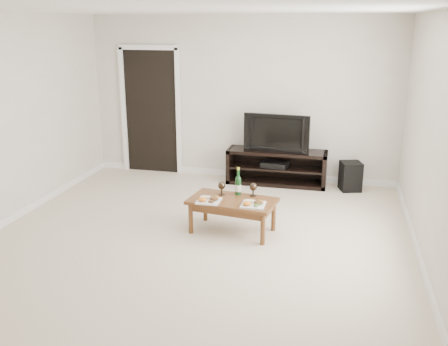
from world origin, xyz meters
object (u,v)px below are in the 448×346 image
television (278,132)px  coffee_table (232,216)px  media_console (277,167)px  subwoofer (350,176)px

television → coffee_table: 2.15m
media_console → subwoofer: (1.14, -0.06, -0.05)m
television → subwoofer: 1.30m
media_console → television: 0.57m
media_console → television: television is taller
media_console → coffee_table: 2.05m
coffee_table → television: bearing=82.4°
media_console → coffee_table: (-0.27, -2.03, -0.07)m
television → subwoofer: bearing=2.2°
television → coffee_table: size_ratio=0.99×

